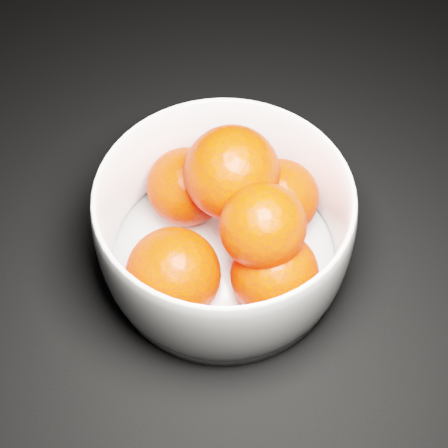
# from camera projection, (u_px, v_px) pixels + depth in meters

# --- Properties ---
(ground) EXTENTS (3.00, 3.00, 0.00)m
(ground) POSITION_uv_depth(u_px,v_px,m) (150.00, 76.00, 0.80)
(ground) COLOR black
(ground) RESTS_ON ground
(bowl) EXTENTS (0.24, 0.24, 0.12)m
(bowl) POSITION_uv_depth(u_px,v_px,m) (224.00, 228.00, 0.59)
(bowl) COLOR white
(bowl) RESTS_ON ground
(orange_pile) EXTENTS (0.19, 0.19, 0.14)m
(orange_pile) POSITION_uv_depth(u_px,v_px,m) (231.00, 221.00, 0.59)
(orange_pile) COLOR #FF1E00
(orange_pile) RESTS_ON bowl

